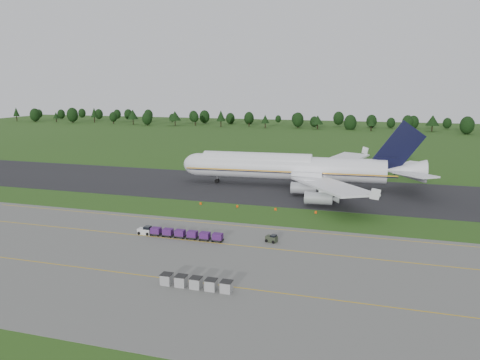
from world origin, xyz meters
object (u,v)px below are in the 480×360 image
(edge_markers, at_px, (256,208))
(baggage_train, at_px, (178,233))
(uld_row, at_px, (196,283))
(utility_cart, at_px, (271,239))
(aircraft, at_px, (293,167))

(edge_markers, bearing_deg, baggage_train, -109.72)
(baggage_train, bearing_deg, uld_row, -59.79)
(utility_cart, distance_m, uld_row, 24.41)
(baggage_train, height_order, uld_row, uld_row)
(aircraft, xyz_separation_m, utility_cart, (5.25, -51.24, -5.17))
(baggage_train, xyz_separation_m, uld_row, (12.22, -20.99, -0.02))
(utility_cart, relative_size, uld_row, 0.21)
(baggage_train, xyz_separation_m, utility_cart, (18.35, 2.64, -0.28))
(aircraft, distance_m, utility_cart, 51.77)
(baggage_train, bearing_deg, aircraft, 76.34)
(aircraft, distance_m, edge_markers, 28.99)
(aircraft, xyz_separation_m, baggage_train, (-13.10, -53.89, -4.88))
(uld_row, bearing_deg, baggage_train, 120.21)
(edge_markers, bearing_deg, aircraft, 82.15)
(aircraft, bearing_deg, edge_markers, -97.85)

